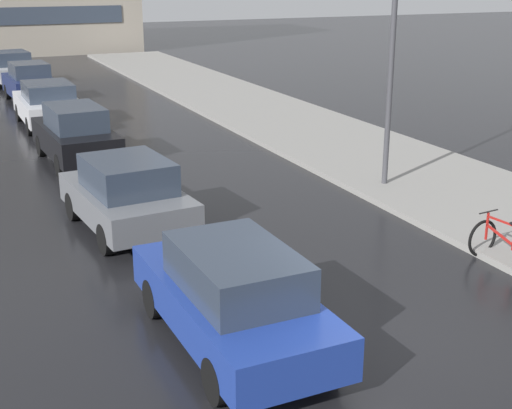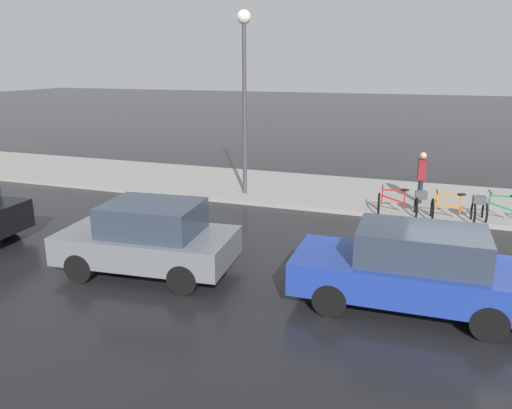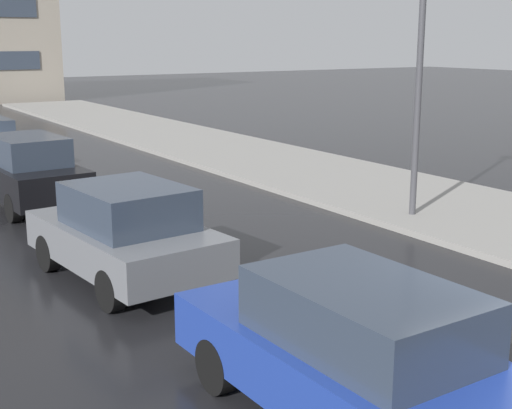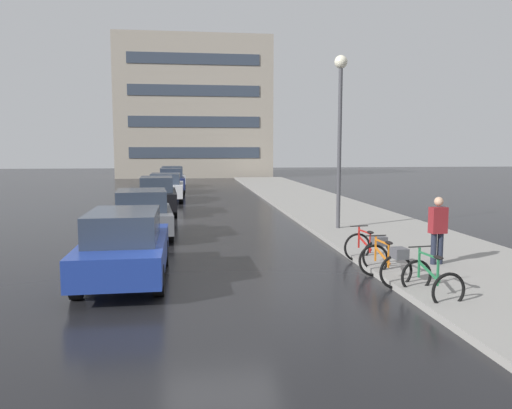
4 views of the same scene
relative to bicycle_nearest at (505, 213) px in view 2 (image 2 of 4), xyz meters
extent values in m
plane|color=black|center=(-4.04, 1.27, -0.39)|extent=(140.00, 140.00, 0.00)
cube|color=gray|center=(1.96, 11.27, -0.32)|extent=(4.80, 60.00, 0.14)
torus|color=black|center=(-0.06, 0.54, -0.04)|extent=(0.70, 0.13, 0.70)
cube|color=#237042|center=(-0.05, 0.46, 0.27)|extent=(0.04, 0.04, 0.62)
cube|color=#237042|center=(-0.01, 0.13, 0.49)|extent=(0.11, 0.65, 0.04)
cube|color=#237042|center=(-0.01, 0.11, 0.17)|extent=(0.12, 0.74, 0.27)
cylinder|color=black|center=(-0.05, 0.46, 0.59)|extent=(0.50, 0.08, 0.03)
torus|color=black|center=(-0.44, 1.98, -0.02)|extent=(0.75, 0.11, 0.75)
torus|color=black|center=(-0.36, 0.87, -0.02)|extent=(0.75, 0.11, 0.75)
cube|color=orange|center=(-0.38, 1.23, 0.25)|extent=(0.04, 0.04, 0.52)
cube|color=orange|center=(-0.43, 1.90, 0.27)|extent=(0.04, 0.04, 0.58)
cube|color=orange|center=(-0.41, 1.56, 0.49)|extent=(0.08, 0.67, 0.04)
cube|color=orange|center=(-0.40, 1.54, 0.19)|extent=(0.09, 0.76, 0.27)
ellipsoid|color=black|center=(-0.38, 1.23, 0.54)|extent=(0.16, 0.27, 0.07)
cylinder|color=black|center=(-0.43, 1.90, 0.58)|extent=(0.50, 0.06, 0.03)
cube|color=#4C4C51|center=(-0.35, 0.75, 0.41)|extent=(0.30, 0.36, 0.22)
torus|color=black|center=(-0.31, 3.53, -0.01)|extent=(0.76, 0.14, 0.76)
torus|color=black|center=(-0.19, 2.44, -0.01)|extent=(0.76, 0.14, 0.76)
cube|color=red|center=(-0.23, 2.80, 0.23)|extent=(0.04, 0.04, 0.49)
cube|color=red|center=(-0.30, 3.45, 0.26)|extent=(0.04, 0.04, 0.56)
cube|color=red|center=(-0.27, 3.12, 0.47)|extent=(0.11, 0.65, 0.04)
cube|color=red|center=(-0.26, 3.09, 0.18)|extent=(0.12, 0.74, 0.27)
ellipsoid|color=black|center=(-0.23, 2.80, 0.50)|extent=(0.17, 0.27, 0.07)
cylinder|color=black|center=(-0.30, 3.45, 0.56)|extent=(0.50, 0.08, 0.03)
cube|color=#4C4C51|center=(-0.18, 2.32, 0.37)|extent=(0.31, 0.37, 0.22)
cube|color=navy|center=(-6.13, 2.34, 0.25)|extent=(1.88, 4.40, 0.63)
cube|color=#2D3847|center=(-6.13, 2.16, 0.88)|extent=(1.52, 2.35, 0.65)
cylinder|color=black|center=(-6.96, 3.68, -0.07)|extent=(0.23, 0.64, 0.64)
cylinder|color=black|center=(-5.36, 3.71, -0.07)|extent=(0.23, 0.64, 0.64)
cylinder|color=black|center=(-6.90, 0.97, -0.07)|extent=(0.23, 0.64, 0.64)
cylinder|color=black|center=(-5.31, 1.00, -0.07)|extent=(0.23, 0.64, 0.64)
cube|color=slate|center=(-6.31, 7.93, 0.24)|extent=(2.26, 3.98, 0.62)
cube|color=#2D3847|center=(-6.29, 7.77, 0.89)|extent=(1.75, 2.18, 0.67)
cylinder|color=black|center=(-7.27, 9.03, -0.07)|extent=(0.28, 0.66, 0.64)
cylinder|color=black|center=(-5.55, 9.18, -0.07)|extent=(0.28, 0.66, 0.64)
cylinder|color=black|center=(-7.06, 6.67, -0.07)|extent=(0.28, 0.66, 0.64)
cylinder|color=black|center=(-5.34, 6.82, -0.07)|extent=(0.28, 0.66, 0.64)
cylinder|color=black|center=(-5.41, 12.85, -0.07)|extent=(0.25, 0.65, 0.64)
cylinder|color=#1E2333|center=(1.24, 2.39, 0.06)|extent=(0.14, 0.14, 0.91)
cylinder|color=#1E2333|center=(1.42, 2.40, 0.06)|extent=(0.14, 0.14, 0.91)
cube|color=maroon|center=(1.33, 2.40, 0.84)|extent=(0.42, 0.28, 0.64)
sphere|color=tan|center=(1.33, 2.40, 1.30)|extent=(0.22, 0.22, 0.22)
cylinder|color=#424247|center=(0.56, 8.22, 2.50)|extent=(0.14, 0.14, 5.79)
sphere|color=#F2EACC|center=(0.56, 8.22, 5.58)|extent=(0.46, 0.46, 0.46)
camera|label=1|loc=(-9.75, -6.62, 5.01)|focal=50.00mm
camera|label=2|loc=(-15.33, 2.14, 4.14)|focal=35.00mm
camera|label=3|loc=(-10.57, -2.83, 3.53)|focal=50.00mm
camera|label=4|loc=(-4.59, -8.99, 2.56)|focal=35.00mm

